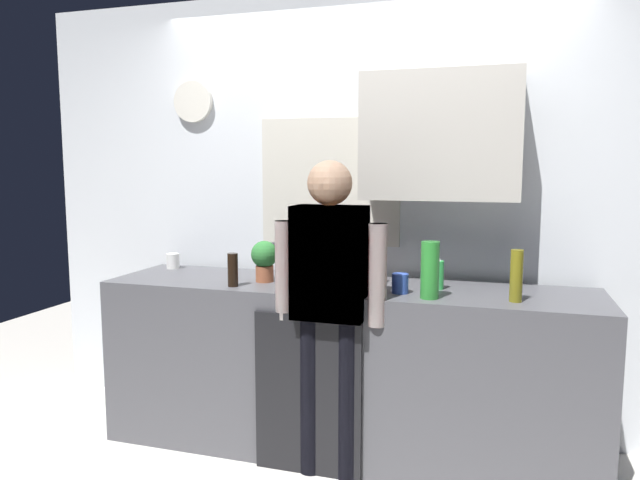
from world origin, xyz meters
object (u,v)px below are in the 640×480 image
bottle_red_vinegar (362,260)px  potted_plant (264,258)px  bottle_olive_oil (516,276)px  cup_white_mug (173,261)px  cup_blue_mug (400,283)px  dish_soap (438,274)px  person_guest (330,293)px  coffee_maker (355,260)px  bottle_clear_soda (430,270)px  bottle_dark_sauce (233,270)px  person_at_sink (330,293)px

bottle_red_vinegar → potted_plant: bearing=-154.0°
bottle_olive_oil → cup_white_mug: bearing=170.7°
potted_plant → cup_blue_mug: bearing=-5.9°
cup_blue_mug → cup_white_mug: bearing=168.3°
bottle_olive_oil → potted_plant: size_ratio=1.09×
dish_soap → person_guest: bearing=-145.6°
cup_white_mug → coffee_maker: bearing=-9.9°
potted_plant → dish_soap: 0.95m
bottle_red_vinegar → person_guest: bearing=-95.1°
dish_soap → bottle_olive_oil: bearing=-26.0°
bottle_clear_soda → dish_soap: 0.24m
coffee_maker → person_guest: size_ratio=0.21×
bottle_red_vinegar → dish_soap: (0.45, -0.17, -0.03)m
bottle_clear_soda → bottle_red_vinegar: bearing=137.2°
bottle_clear_soda → dish_soap: (0.02, 0.24, -0.06)m
bottle_dark_sauce → dish_soap: bearing=13.4°
bottle_olive_oil → person_guest: bearing=-170.1°
bottle_olive_oil → bottle_red_vinegar: size_ratio=1.14×
bottle_clear_soda → bottle_dark_sauce: bearing=-179.1°
bottle_dark_sauce → bottle_olive_oil: bearing=2.6°
dish_soap → person_at_sink: 0.60m
bottle_olive_oil → potted_plant: bottle_olive_oil is taller
bottle_clear_soda → cup_white_mug: (-1.65, 0.39, -0.09)m
potted_plant → bottle_dark_sauce: bearing=-122.6°
bottle_olive_oil → cup_blue_mug: size_ratio=2.50×
person_at_sink → bottle_olive_oil: bearing=16.3°
coffee_maker → dish_soap: bearing=8.6°
bottle_dark_sauce → potted_plant: 0.21m
bottle_olive_oil → bottle_dark_sauce: bearing=-177.4°
dish_soap → potted_plant: bearing=-175.3°
cup_blue_mug → person_at_sink: person_at_sink is taller
coffee_maker → dish_soap: (0.44, 0.07, -0.07)m
bottle_olive_oil → cup_white_mug: 2.08m
bottle_dark_sauce → person_at_sink: 0.58m
coffee_maker → person_guest: 0.31m
cup_white_mug → person_at_sink: 1.27m
dish_soap → person_guest: size_ratio=0.11×
bottle_olive_oil → person_guest: size_ratio=0.16×
bottle_clear_soda → person_at_sink: size_ratio=0.17×
person_at_sink → person_guest: size_ratio=1.00×
bottle_red_vinegar → person_guest: (-0.04, -0.50, -0.09)m
person_at_sink → bottle_red_vinegar: bearing=91.3°
coffee_maker → cup_blue_mug: 0.29m
potted_plant → person_guest: bearing=-29.9°
cup_blue_mug → potted_plant: (-0.77, 0.08, 0.08)m
cup_blue_mug → bottle_clear_soda: bearing=-26.2°
coffee_maker → cup_blue_mug: size_ratio=3.30×
bottle_dark_sauce → cup_blue_mug: (0.89, 0.09, -0.04)m
coffee_maker → person_guest: person_guest is taller
bottle_clear_soda → bottle_olive_oil: (0.40, 0.05, -0.01)m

